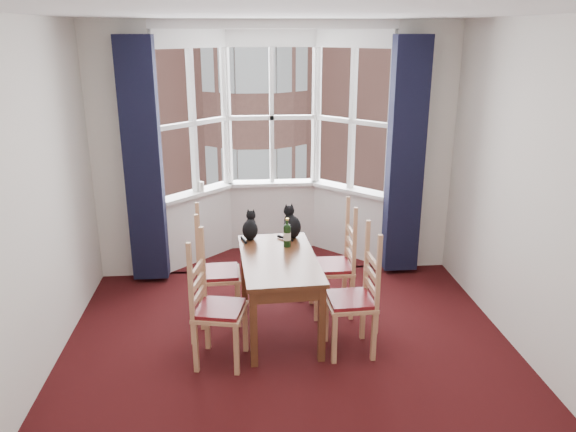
{
  "coord_description": "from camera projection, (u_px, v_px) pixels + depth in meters",
  "views": [
    {
      "loc": [
        -0.38,
        -3.86,
        2.68
      ],
      "look_at": [
        0.04,
        1.05,
        1.05
      ],
      "focal_mm": 35.0,
      "sensor_mm": 36.0,
      "label": 1
    }
  ],
  "objects": [
    {
      "name": "wall_near",
      "position": [
        357.0,
        416.0,
        1.96
      ],
      "size": [
        4.0,
        0.0,
        4.0
      ],
      "primitive_type": "plane",
      "rotation": [
        -1.57,
        0.0,
        0.0
      ],
      "color": "silver",
      "rests_on": "floor"
    },
    {
      "name": "cat_right",
      "position": [
        292.0,
        225.0,
        5.54
      ],
      "size": [
        0.24,
        0.28,
        0.34
      ],
      "color": "black",
      "rests_on": "dining_table"
    },
    {
      "name": "wall_left",
      "position": [
        11.0,
        223.0,
        3.92
      ],
      "size": [
        0.0,
        4.5,
        4.5
      ],
      "primitive_type": "plane",
      "rotation": [
        1.57,
        0.0,
        1.57
      ],
      "color": "silver",
      "rests_on": "floor"
    },
    {
      "name": "street",
      "position": [
        248.0,
        170.0,
        36.92
      ],
      "size": [
        80.0,
        80.0,
        0.0
      ],
      "primitive_type": "plane",
      "color": "#333335",
      "rests_on": "ground"
    },
    {
      "name": "tenement_building",
      "position": [
        251.0,
        68.0,
        17.28
      ],
      "size": [
        18.4,
        7.8,
        15.2
      ],
      "color": "#8F574A",
      "rests_on": "street"
    },
    {
      "name": "cat_left",
      "position": [
        250.0,
        228.0,
        5.5
      ],
      "size": [
        0.19,
        0.24,
        0.3
      ],
      "color": "black",
      "rests_on": "dining_table"
    },
    {
      "name": "wine_bottle",
      "position": [
        287.0,
        234.0,
        5.3
      ],
      "size": [
        0.07,
        0.07,
        0.28
      ],
      "color": "black",
      "rests_on": "dining_table"
    },
    {
      "name": "bay_window",
      "position": [
        273.0,
        144.0,
        6.69
      ],
      "size": [
        2.76,
        0.94,
        2.8
      ],
      "color": "white",
      "rests_on": "floor"
    },
    {
      "name": "chair_right_far",
      "position": [
        341.0,
        267.0,
        5.51
      ],
      "size": [
        0.4,
        0.42,
        0.92
      ],
      "color": "tan",
      "rests_on": "floor"
    },
    {
      "name": "curtain_left",
      "position": [
        143.0,
        163.0,
        5.94
      ],
      "size": [
        0.38,
        0.22,
        2.6
      ],
      "primitive_type": "cube",
      "color": "black",
      "rests_on": "floor"
    },
    {
      "name": "chair_right_near",
      "position": [
        361.0,
        301.0,
        4.82
      ],
      "size": [
        0.42,
        0.44,
        0.92
      ],
      "color": "tan",
      "rests_on": "floor"
    },
    {
      "name": "chair_left_far",
      "position": [
        209.0,
        275.0,
        5.34
      ],
      "size": [
        0.42,
        0.44,
        0.92
      ],
      "color": "tan",
      "rests_on": "floor"
    },
    {
      "name": "floor",
      "position": [
        295.0,
        380.0,
        4.52
      ],
      "size": [
        4.5,
        4.5,
        0.0
      ],
      "primitive_type": "plane",
      "color": "black",
      "rests_on": "ground"
    },
    {
      "name": "wall_back_pier_right",
      "position": [
        421.0,
        150.0,
        6.35
      ],
      "size": [
        0.7,
        0.12,
        2.8
      ],
      "primitive_type": "cube",
      "color": "silver",
      "rests_on": "floor"
    },
    {
      "name": "wall_back_pier_left",
      "position": [
        124.0,
        155.0,
        6.08
      ],
      "size": [
        0.7,
        0.12,
        2.8
      ],
      "primitive_type": "cube",
      "color": "silver",
      "rests_on": "floor"
    },
    {
      "name": "chair_left_near",
      "position": [
        209.0,
        310.0,
        4.66
      ],
      "size": [
        0.48,
        0.5,
        0.92
      ],
      "color": "tan",
      "rests_on": "floor"
    },
    {
      "name": "ceiling",
      "position": [
        296.0,
        11.0,
        3.65
      ],
      "size": [
        4.5,
        4.5,
        0.0
      ],
      "primitive_type": "plane",
      "rotation": [
        3.14,
        0.0,
        0.0
      ],
      "color": "white",
      "rests_on": "floor"
    },
    {
      "name": "dining_table",
      "position": [
        279.0,
        268.0,
        5.11
      ],
      "size": [
        0.74,
        1.29,
        0.73
      ],
      "color": "brown",
      "rests_on": "floor"
    },
    {
      "name": "curtain_right",
      "position": [
        405.0,
        158.0,
        6.17
      ],
      "size": [
        0.38,
        0.22,
        2.6
      ],
      "primitive_type": "cube",
      "color": "black",
      "rests_on": "floor"
    },
    {
      "name": "wall_right",
      "position": [
        558.0,
        209.0,
        4.24
      ],
      "size": [
        0.0,
        4.5,
        4.5
      ],
      "primitive_type": "plane",
      "rotation": [
        1.57,
        0.0,
        -1.57
      ],
      "color": "silver",
      "rests_on": "floor"
    },
    {
      "name": "candle_tall",
      "position": [
        202.0,
        187.0,
        6.62
      ],
      "size": [
        0.06,
        0.06,
        0.12
      ],
      "primitive_type": "cylinder",
      "color": "white",
      "rests_on": "bay_window"
    }
  ]
}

